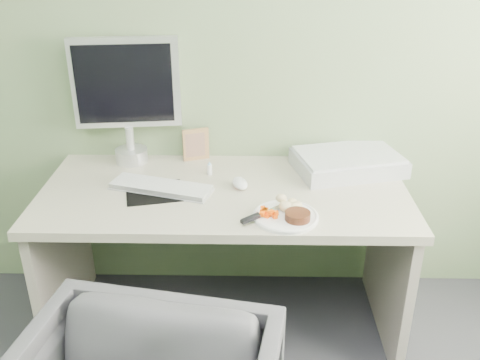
{
  "coord_description": "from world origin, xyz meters",
  "views": [
    {
      "loc": [
        0.11,
        -0.45,
        1.78
      ],
      "look_at": [
        0.07,
        1.5,
        0.84
      ],
      "focal_mm": 40.0,
      "sensor_mm": 36.0,
      "label": 1
    }
  ],
  "objects_px": {
    "plate": "(286,217)",
    "scanner": "(348,163)",
    "monitor": "(127,94)",
    "desk": "(225,226)"
  },
  "relations": [
    {
      "from": "plate",
      "to": "scanner",
      "type": "bearing_deg",
      "value": 55.47
    },
    {
      "from": "plate",
      "to": "monitor",
      "type": "relative_size",
      "value": 0.44
    },
    {
      "from": "desk",
      "to": "plate",
      "type": "xyz_separation_m",
      "value": [
        0.25,
        -0.24,
        0.19
      ]
    },
    {
      "from": "desk",
      "to": "monitor",
      "type": "distance_m",
      "value": 0.76
    },
    {
      "from": "monitor",
      "to": "desk",
      "type": "bearing_deg",
      "value": -41.2
    },
    {
      "from": "plate",
      "to": "scanner",
      "type": "height_order",
      "value": "scanner"
    },
    {
      "from": "desk",
      "to": "plate",
      "type": "bearing_deg",
      "value": -43.85
    },
    {
      "from": "plate",
      "to": "scanner",
      "type": "distance_m",
      "value": 0.56
    },
    {
      "from": "desk",
      "to": "plate",
      "type": "distance_m",
      "value": 0.4
    },
    {
      "from": "monitor",
      "to": "scanner",
      "type": "bearing_deg",
      "value": -12.43
    }
  ]
}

